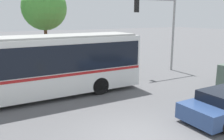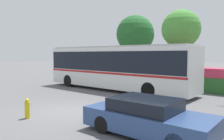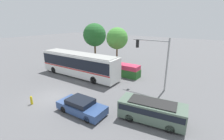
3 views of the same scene
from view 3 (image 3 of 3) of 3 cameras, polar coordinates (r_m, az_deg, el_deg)
name	(u,v)px [view 3 (image 3 of 3)]	position (r m, az deg, el deg)	size (l,w,h in m)	color
ground_plane	(54,97)	(17.90, -20.35, -9.18)	(140.00, 140.00, 0.00)	#5B5B5E
city_bus	(79,63)	(22.83, -11.94, 2.38)	(12.53, 2.72, 3.36)	silver
sedan_foreground	(81,106)	(14.22, -11.02, -12.75)	(4.46, 1.95, 1.27)	navy
suv_left_lane	(152,110)	(13.14, 14.22, -13.80)	(5.30, 2.63, 1.70)	#516656
traffic_light_pole	(158,56)	(18.35, 16.22, 4.80)	(4.24, 0.24, 5.99)	gray
flowering_hedge	(117,69)	(23.45, 1.76, 0.49)	(7.12, 1.59, 1.75)	#286028
street_tree_left	(95,35)	(31.31, -6.30, 12.49)	(4.41, 4.41, 7.27)	brown
street_tree_centre	(117,39)	(25.46, 1.83, 11.33)	(3.43, 3.43, 6.72)	brown
fire_hydrant	(31,100)	(17.16, -27.14, -9.73)	(0.22, 0.22, 0.86)	gold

